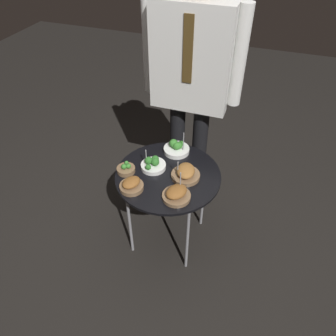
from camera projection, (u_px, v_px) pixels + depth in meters
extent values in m
plane|color=black|center=(168.00, 236.00, 2.46)|extent=(8.00, 8.00, 0.00)
cylinder|color=black|center=(168.00, 175.00, 2.05)|extent=(0.66, 0.66, 0.02)
cylinder|color=gray|center=(187.00, 239.00, 2.07)|extent=(0.02, 0.02, 0.61)
cylinder|color=gray|center=(130.00, 222.00, 2.16)|extent=(0.02, 0.02, 0.61)
cylinder|color=gray|center=(203.00, 196.00, 2.35)|extent=(0.02, 0.02, 0.61)
cylinder|color=gray|center=(152.00, 183.00, 2.45)|extent=(0.02, 0.02, 0.61)
cylinder|color=brown|center=(132.00, 187.00, 1.94)|extent=(0.14, 0.14, 0.03)
ellipsoid|color=brown|center=(131.00, 182.00, 1.92)|extent=(0.13, 0.14, 0.04)
cylinder|color=brown|center=(186.00, 176.00, 2.02)|extent=(0.18, 0.18, 0.03)
ellipsoid|color=#93602D|center=(186.00, 171.00, 1.99)|extent=(0.14, 0.17, 0.05)
cylinder|color=#939399|center=(178.00, 170.00, 1.98)|extent=(0.01, 0.01, 0.12)
cylinder|color=brown|center=(126.00, 170.00, 2.05)|extent=(0.12, 0.12, 0.03)
sphere|color=#387F2D|center=(128.00, 166.00, 2.03)|extent=(0.03, 0.03, 0.03)
sphere|color=#387F2D|center=(126.00, 163.00, 2.06)|extent=(0.03, 0.03, 0.03)
sphere|color=#387F2D|center=(124.00, 167.00, 2.03)|extent=(0.03, 0.03, 0.03)
cylinder|color=white|center=(153.00, 166.00, 2.08)|extent=(0.16, 0.16, 0.03)
sphere|color=#2D7028|center=(155.00, 162.00, 2.05)|extent=(0.05, 0.05, 0.05)
sphere|color=#2D7028|center=(155.00, 159.00, 2.07)|extent=(0.05, 0.05, 0.05)
sphere|color=#2D7028|center=(149.00, 161.00, 2.06)|extent=(0.05, 0.05, 0.05)
sphere|color=#2D7028|center=(148.00, 167.00, 2.02)|extent=(0.04, 0.04, 0.04)
cylinder|color=#939399|center=(146.00, 158.00, 2.05)|extent=(0.01, 0.01, 0.14)
cylinder|color=white|center=(176.00, 150.00, 2.21)|extent=(0.17, 0.17, 0.03)
sphere|color=#387F2D|center=(179.00, 146.00, 2.18)|extent=(0.05, 0.05, 0.05)
sphere|color=#387F2D|center=(181.00, 143.00, 2.20)|extent=(0.04, 0.04, 0.04)
sphere|color=#387F2D|center=(173.00, 143.00, 2.19)|extent=(0.06, 0.06, 0.06)
sphere|color=#387F2D|center=(175.00, 146.00, 2.18)|extent=(0.04, 0.04, 0.04)
sphere|color=#387F2D|center=(177.00, 146.00, 2.17)|extent=(0.05, 0.05, 0.05)
cylinder|color=#939399|center=(183.00, 143.00, 2.15)|extent=(0.01, 0.01, 0.17)
cylinder|color=brown|center=(176.00, 196.00, 1.88)|extent=(0.17, 0.17, 0.02)
ellipsoid|color=brown|center=(176.00, 192.00, 1.86)|extent=(0.15, 0.17, 0.05)
cylinder|color=#939399|center=(180.00, 183.00, 1.87)|extent=(0.01, 0.01, 0.16)
cylinder|color=black|center=(177.00, 151.00, 2.52)|extent=(0.11, 0.11, 0.87)
cylinder|color=black|center=(199.00, 156.00, 2.48)|extent=(0.11, 0.11, 0.87)
cube|color=silver|center=(193.00, 56.00, 2.00)|extent=(0.49, 0.24, 0.66)
cube|color=#4C3819|center=(187.00, 50.00, 1.86)|extent=(0.06, 0.01, 0.39)
cylinder|color=silver|center=(149.00, 46.00, 2.05)|extent=(0.08, 0.08, 0.60)
cylinder|color=silver|center=(240.00, 58.00, 1.91)|extent=(0.08, 0.08, 0.60)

